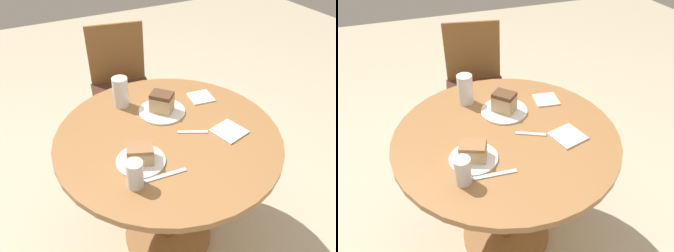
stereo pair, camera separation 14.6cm
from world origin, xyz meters
TOP-DOWN VIEW (x-y plane):
  - ground_plane at (0.00, 0.00)m, footprint 8.00×8.00m
  - table at (0.00, 0.00)m, footprint 1.03×1.03m
  - chair at (0.10, 0.93)m, footprint 0.49×0.49m
  - plate_near at (-0.19, -0.12)m, footprint 0.20×0.20m
  - plate_far at (0.05, 0.16)m, footprint 0.23×0.23m
  - cake_slice_near at (-0.19, -0.12)m, footprint 0.13×0.12m
  - cake_slice_far at (0.05, 0.16)m, footprint 0.13×0.13m
  - glass_lemonade at (-0.25, -0.23)m, footprint 0.07×0.07m
  - glass_water at (-0.10, 0.31)m, footprint 0.08×0.08m
  - napkin_stack at (0.25, -0.12)m, footprint 0.16×0.16m
  - fork at (-0.13, -0.23)m, footprint 0.18×0.03m
  - spoon at (0.10, -0.05)m, footprint 0.13×0.08m
  - napkin_side at (0.29, 0.19)m, footprint 0.13×0.13m

SIDE VIEW (x-z plane):
  - ground_plane at x=0.00m, z-range 0.00..0.00m
  - chair at x=0.10m, z-range 0.03..0.93m
  - table at x=0.00m, z-range 0.21..0.96m
  - spoon at x=0.10m, z-range 0.75..0.76m
  - fork at x=-0.13m, z-range 0.75..0.76m
  - napkin_stack at x=0.25m, z-range 0.75..0.76m
  - napkin_side at x=0.29m, z-range 0.75..0.76m
  - plate_near at x=-0.19m, z-range 0.75..0.76m
  - plate_far at x=0.05m, z-range 0.75..0.76m
  - cake_slice_near at x=-0.19m, z-range 0.76..0.84m
  - glass_lemonade at x=-0.25m, z-range 0.75..0.86m
  - cake_slice_far at x=0.05m, z-range 0.76..0.86m
  - glass_water at x=-0.10m, z-range 0.75..0.90m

